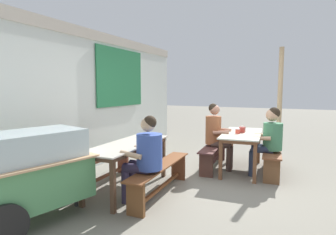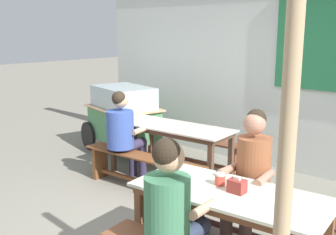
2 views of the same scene
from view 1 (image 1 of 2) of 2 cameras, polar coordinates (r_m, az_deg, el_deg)
ground_plane at (r=4.75m, az=8.71°, el=-13.60°), size 40.00×40.00×0.00m
backdrop_wall at (r=5.75m, az=-15.40°, el=4.32°), size 6.55×0.23×2.74m
dining_table_far at (r=4.33m, az=-8.31°, el=-6.37°), size 1.80×0.73×0.74m
dining_table_near at (r=5.49m, az=15.19°, el=-3.91°), size 1.61×0.84×0.74m
bench_far_back at (r=4.71m, az=-14.10°, el=-9.93°), size 1.70×0.35×0.46m
bench_far_front at (r=4.18m, az=-1.56°, el=-11.97°), size 1.78×0.39×0.46m
bench_near_back at (r=5.64m, az=9.45°, el=-7.31°), size 1.56×0.43×0.46m
bench_near_front at (r=5.54m, az=20.83°, el=-7.76°), size 1.49×0.45×0.46m
food_cart at (r=3.66m, az=-25.92°, el=-9.68°), size 1.66×1.14×1.09m
person_left_back_turned at (r=3.78m, az=-4.77°, el=-7.54°), size 0.48×0.57×1.23m
person_right_near_table at (r=5.49m, az=10.13°, el=-3.04°), size 0.45×0.55×1.30m
person_near_front at (r=5.24m, az=20.28°, el=-3.77°), size 0.47×0.57×1.26m
tissue_box at (r=5.52m, az=15.23°, el=-2.45°), size 0.13×0.10×0.13m
condiment_jar at (r=5.35m, az=14.35°, el=-2.76°), size 0.09×0.09×0.10m
wooden_support_post at (r=6.05m, az=22.23°, el=1.99°), size 0.09×0.09×2.43m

